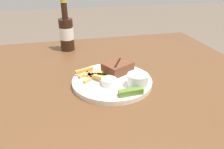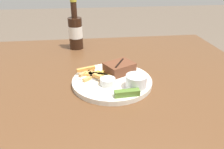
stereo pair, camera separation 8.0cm
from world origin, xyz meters
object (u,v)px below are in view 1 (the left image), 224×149
(coleslaw_cup, at_px, (138,79))
(beer_bottle, at_px, (66,32))
(dipping_sauce_cup, at_px, (109,81))
(pickle_spear, at_px, (131,92))
(fork_utensil, at_px, (91,80))
(steak_portion, at_px, (118,67))
(dinner_plate, at_px, (112,81))

(coleslaw_cup, xyz_separation_m, beer_bottle, (-0.21, 0.48, 0.05))
(coleslaw_cup, distance_m, dipping_sauce_cup, 0.10)
(dipping_sauce_cup, bearing_deg, beer_bottle, 104.97)
(pickle_spear, height_order, fork_utensil, pickle_spear)
(steak_portion, relative_size, beer_bottle, 0.51)
(dinner_plate, bearing_deg, pickle_spear, -73.77)
(dinner_plate, bearing_deg, coleslaw_cup, -42.26)
(steak_portion, distance_m, coleslaw_cup, 0.13)
(dinner_plate, xyz_separation_m, dipping_sauce_cup, (-0.02, -0.04, 0.02))
(dinner_plate, relative_size, coleslaw_cup, 4.06)
(steak_portion, distance_m, pickle_spear, 0.17)
(pickle_spear, xyz_separation_m, fork_utensil, (-0.11, 0.13, -0.01))
(pickle_spear, distance_m, beer_bottle, 0.56)
(beer_bottle, bearing_deg, fork_utensil, -81.17)
(dipping_sauce_cup, height_order, pickle_spear, dipping_sauce_cup)
(coleslaw_cup, bearing_deg, steak_portion, 107.72)
(dinner_plate, xyz_separation_m, steak_portion, (0.04, 0.05, 0.03))
(steak_portion, xyz_separation_m, fork_utensil, (-0.11, -0.04, -0.02))
(dinner_plate, height_order, pickle_spear, pickle_spear)
(dinner_plate, relative_size, pickle_spear, 3.53)
(pickle_spear, relative_size, beer_bottle, 0.32)
(coleslaw_cup, bearing_deg, fork_utensil, 152.76)
(dipping_sauce_cup, distance_m, beer_bottle, 0.47)
(fork_utensil, bearing_deg, dinner_plate, 0.00)
(pickle_spear, height_order, beer_bottle, beer_bottle)
(steak_portion, height_order, dipping_sauce_cup, steak_portion)
(dinner_plate, height_order, coleslaw_cup, coleslaw_cup)
(dipping_sauce_cup, bearing_deg, coleslaw_cup, -18.02)
(dinner_plate, relative_size, fork_utensil, 2.21)
(fork_utensil, bearing_deg, steak_portion, 28.99)
(beer_bottle, bearing_deg, dinner_plate, -71.21)
(pickle_spear, relative_size, fork_utensil, 0.62)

